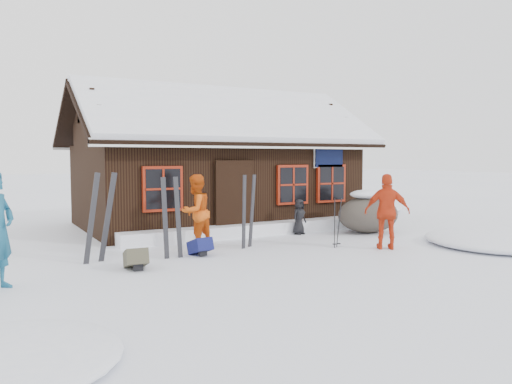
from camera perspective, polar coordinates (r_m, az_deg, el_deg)
ground at (r=11.11m, az=-0.98°, el=-7.13°), size 120.00×120.00×0.00m
mountain_hut at (r=16.04m, az=-4.73°, el=1.96°), size 8.90×6.09×4.42m
snow_drift at (r=13.73m, az=0.06°, el=-4.24°), size 7.60×0.60×0.35m
snow_mounds at (r=13.51m, az=1.44°, el=-5.13°), size 20.60×13.20×0.48m
skier_orange_left at (r=11.82m, az=-6.92°, el=-2.21°), size 1.05×0.96×1.74m
skier_orange_right at (r=11.98m, az=14.77°, el=-2.18°), size 1.09×0.95×1.76m
skier_crouched at (r=13.91m, az=4.95°, el=-2.84°), size 0.55×0.45×0.98m
boulder at (r=14.53m, az=12.70°, el=-2.38°), size 1.86×1.40×1.10m
ski_pair_left at (r=10.64m, az=-17.43°, el=-2.90°), size 0.71×0.20×1.89m
ski_pair_mid at (r=10.69m, az=-9.62°, el=-3.06°), size 0.48×0.09×1.78m
ski_pair_right at (r=11.82m, az=-0.91°, el=-2.33°), size 0.48×0.22×1.78m
ski_poles at (r=12.03m, az=9.22°, el=-3.59°), size 0.22×0.11×1.21m
backpack_blue at (r=11.01m, az=-6.40°, el=-6.51°), size 0.44×0.55×0.28m
backpack_olive at (r=9.88m, az=-13.57°, el=-7.76°), size 0.47×0.59×0.30m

